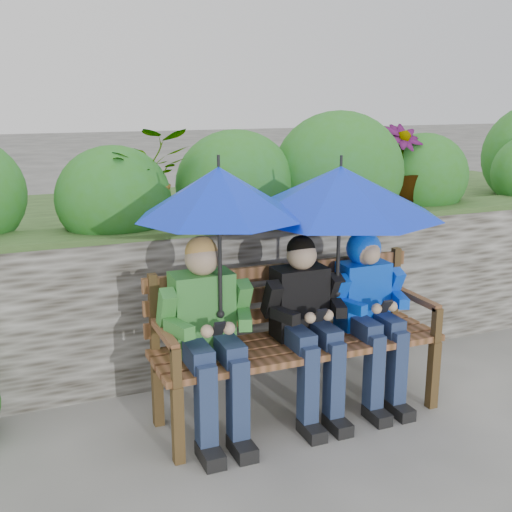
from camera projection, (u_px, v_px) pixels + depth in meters
name	position (u px, v px, depth m)	size (l,w,h in m)	color
ground	(262.00, 414.00, 3.83)	(60.00, 60.00, 0.00)	#52534F
garden_backdrop	(184.00, 252.00, 5.09)	(8.00, 2.85, 1.82)	#353128
park_bench	(294.00, 330.00, 3.76)	(1.70, 0.50, 0.90)	#47341A
boy_left	(208.00, 329.00, 3.45)	(0.50, 0.58, 1.12)	#346F2F
boy_middle	(306.00, 318.00, 3.68)	(0.47, 0.54, 1.07)	black
boy_right	(370.00, 303.00, 3.85)	(0.45, 0.55, 1.06)	blue
umbrella_left	(219.00, 193.00, 3.29)	(0.89, 0.89, 0.87)	#0A28CC
umbrella_right	(340.00, 191.00, 3.60)	(1.17, 1.17, 0.82)	#0A28CC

